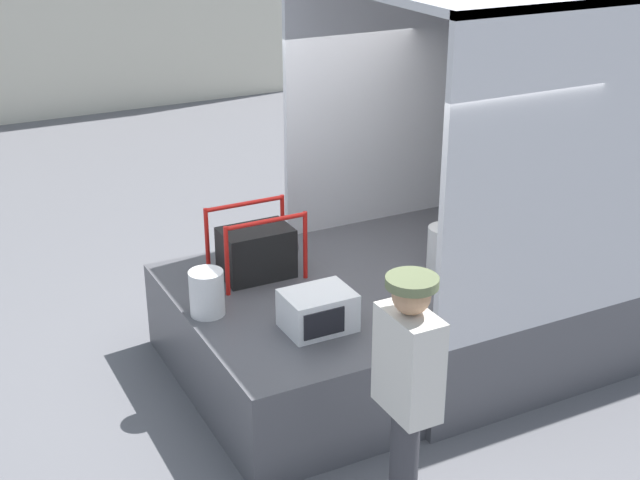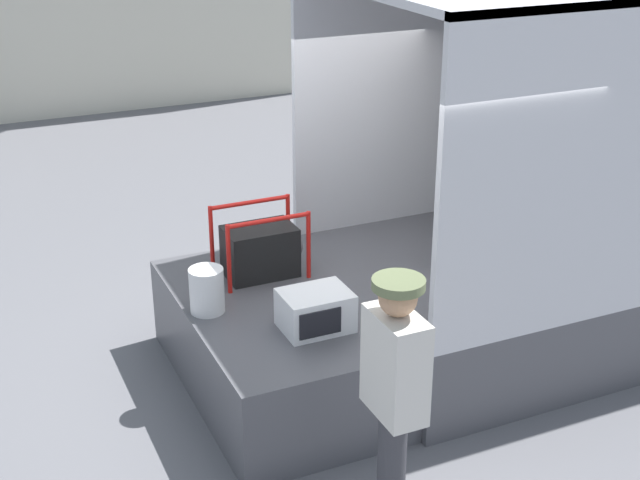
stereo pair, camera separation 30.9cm
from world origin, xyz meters
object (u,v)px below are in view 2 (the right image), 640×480
Objects in this scene: portable_generator at (262,250)px; orange_bucket at (207,290)px; microwave at (316,311)px; worker_person at (395,380)px.

orange_bucket is (-0.61, -0.44, -0.04)m from portable_generator.
worker_person is at bearing -92.80° from microwave.
worker_person is at bearing -73.04° from orange_bucket.
orange_bucket is (-0.63, 0.58, 0.03)m from microwave.
orange_bucket is at bearing 106.96° from worker_person.
orange_bucket is at bearing 137.59° from microwave.
worker_person reaches higher than portable_generator.
microwave is at bearing -88.98° from portable_generator.
portable_generator is 2.04× the size of orange_bucket.
microwave is 0.70× the size of portable_generator.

